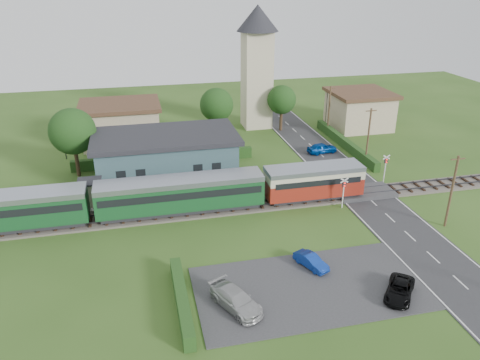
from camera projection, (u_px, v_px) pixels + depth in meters
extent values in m
plane|color=#2D4C19|center=(280.00, 213.00, 46.01)|extent=(120.00, 120.00, 0.00)
cube|color=#4C443D|center=(274.00, 203.00, 47.75)|extent=(76.00, 3.20, 0.20)
cube|color=#3F3F47|center=(276.00, 203.00, 46.98)|extent=(76.00, 0.08, 0.15)
cube|color=#3F3F47|center=(272.00, 197.00, 48.26)|extent=(76.00, 0.08, 0.15)
cube|color=#28282B|center=(373.00, 202.00, 48.06)|extent=(6.00, 70.00, 0.05)
cube|color=#333335|center=(309.00, 288.00, 35.00)|extent=(17.00, 9.00, 0.08)
cube|color=#333335|center=(364.00, 192.00, 49.76)|extent=(6.20, 3.40, 0.45)
cube|color=gray|center=(173.00, 198.00, 48.48)|extent=(30.00, 3.00, 0.45)
cube|color=beige|center=(91.00, 193.00, 46.26)|extent=(2.00, 2.00, 2.40)
cube|color=#232328|center=(89.00, 181.00, 45.74)|extent=(2.30, 2.30, 0.15)
cube|color=#39575C|center=(167.00, 159.00, 52.76)|extent=(15.00, 8.00, 4.80)
cube|color=#232328|center=(165.00, 136.00, 51.68)|extent=(16.00, 9.00, 0.50)
cube|color=#232328|center=(170.00, 183.00, 49.78)|extent=(1.20, 0.12, 2.20)
cube|color=black|center=(121.00, 176.00, 48.22)|extent=(1.00, 0.12, 1.20)
cube|color=black|center=(141.00, 174.00, 48.64)|extent=(1.00, 0.12, 1.20)
cube|color=black|center=(198.00, 169.00, 49.87)|extent=(1.00, 0.12, 1.20)
cube|color=black|center=(216.00, 168.00, 50.28)|extent=(1.00, 0.12, 1.20)
cube|color=#232328|center=(313.00, 194.00, 48.41)|extent=(9.00, 2.20, 0.50)
cube|color=maroon|center=(313.00, 186.00, 48.00)|extent=(10.00, 2.80, 1.80)
cube|color=beige|center=(314.00, 175.00, 47.49)|extent=(10.00, 2.82, 0.90)
cube|color=black|center=(314.00, 178.00, 47.63)|extent=(9.00, 2.88, 0.60)
cube|color=#8B93A1|center=(314.00, 169.00, 47.23)|extent=(10.00, 2.90, 0.45)
cube|color=#232328|center=(182.00, 208.00, 45.61)|extent=(15.20, 2.20, 0.50)
cube|color=#134620|center=(181.00, 194.00, 45.00)|extent=(16.00, 2.80, 2.60)
cube|color=black|center=(180.00, 191.00, 44.83)|extent=(15.40, 2.86, 0.70)
cube|color=#8B93A1|center=(180.00, 181.00, 44.43)|extent=(16.00, 2.90, 0.50)
cube|color=beige|center=(257.00, 80.00, 69.11)|extent=(4.00, 4.00, 14.00)
cone|color=#232328|center=(258.00, 18.00, 65.53)|extent=(6.00, 6.00, 3.60)
cube|color=tan|center=(121.00, 125.00, 64.15)|extent=(10.00, 8.00, 5.00)
cube|color=#472D1E|center=(119.00, 105.00, 63.03)|extent=(10.80, 8.80, 0.50)
cube|color=tan|center=(359.00, 111.00, 70.47)|extent=(8.00, 8.00, 5.00)
cube|color=#472D1E|center=(361.00, 93.00, 69.35)|extent=(8.80, 8.80, 0.50)
cube|color=#193814|center=(182.00, 300.00, 32.82)|extent=(0.80, 9.00, 1.20)
cube|color=#193814|center=(345.00, 143.00, 62.93)|extent=(0.80, 18.00, 1.20)
cube|color=#193814|center=(164.00, 159.00, 57.48)|extent=(22.00, 0.80, 1.30)
cylinder|color=#332316|center=(77.00, 159.00, 53.51)|extent=(0.44, 0.44, 4.12)
sphere|color=#143311|center=(72.00, 131.00, 52.15)|extent=(5.20, 5.20, 5.20)
cylinder|color=#332316|center=(217.00, 127.00, 65.28)|extent=(0.44, 0.44, 3.85)
sphere|color=#143311|center=(217.00, 105.00, 64.02)|extent=(4.60, 4.60, 4.60)
cylinder|color=#332316|center=(281.00, 119.00, 69.18)|extent=(0.44, 0.44, 3.58)
sphere|color=#143311|center=(282.00, 100.00, 68.00)|extent=(4.20, 4.20, 4.20)
cylinder|color=#473321|center=(451.00, 192.00, 42.17)|extent=(0.22, 0.22, 7.00)
cube|color=#473321|center=(458.00, 159.00, 40.87)|extent=(1.40, 0.10, 0.10)
cylinder|color=#473321|center=(368.00, 137.00, 56.41)|extent=(0.22, 0.22, 7.00)
cube|color=#473321|center=(371.00, 111.00, 55.11)|extent=(1.40, 0.10, 0.10)
cylinder|color=#473321|center=(329.00, 110.00, 67.09)|extent=(0.22, 0.22, 7.00)
cube|color=#473321|center=(331.00, 88.00, 65.79)|extent=(1.40, 0.10, 0.10)
cylinder|color=silver|center=(343.00, 194.00, 46.36)|extent=(0.12, 0.12, 3.00)
cube|color=#232328|center=(344.00, 184.00, 45.91)|extent=(0.35, 0.18, 0.55)
sphere|color=#FF190C|center=(345.00, 183.00, 45.74)|extent=(0.14, 0.14, 0.14)
sphere|color=#FF190C|center=(344.00, 186.00, 45.87)|extent=(0.14, 0.14, 0.14)
cube|color=silver|center=(344.00, 180.00, 45.75)|extent=(0.84, 0.05, 0.55)
cube|color=silver|center=(344.00, 180.00, 45.75)|extent=(0.84, 0.05, 0.55)
cylinder|color=silver|center=(385.00, 170.00, 52.11)|extent=(0.12, 0.12, 3.00)
cube|color=#232328|center=(386.00, 161.00, 51.67)|extent=(0.35, 0.18, 0.55)
sphere|color=#FF190C|center=(387.00, 160.00, 51.50)|extent=(0.14, 0.14, 0.14)
sphere|color=#FF190C|center=(386.00, 162.00, 51.62)|extent=(0.14, 0.14, 0.14)
cube|color=silver|center=(387.00, 157.00, 51.50)|extent=(0.84, 0.05, 0.55)
cube|color=silver|center=(387.00, 157.00, 51.50)|extent=(0.84, 0.05, 0.55)
cylinder|color=#3F3F47|center=(64.00, 140.00, 58.26)|extent=(0.14, 0.14, 5.00)
sphere|color=orange|center=(60.00, 121.00, 57.24)|extent=(0.30, 0.30, 0.30)
cylinder|color=#3F3F47|center=(327.00, 107.00, 72.32)|extent=(0.14, 0.14, 5.00)
sphere|color=orange|center=(328.00, 91.00, 71.30)|extent=(0.30, 0.30, 0.30)
imported|color=#01348D|center=(322.00, 148.00, 60.80)|extent=(4.10, 2.07, 1.34)
imported|color=navy|center=(311.00, 261.00, 37.22)|extent=(2.29, 3.33, 1.04)
imported|color=#A9A9A9|center=(236.00, 300.00, 32.61)|extent=(3.70, 4.94, 1.33)
imported|color=black|center=(400.00, 290.00, 33.82)|extent=(3.80, 4.12, 1.07)
imported|color=gray|center=(244.00, 181.00, 49.54)|extent=(0.73, 0.54, 1.84)
imported|color=gray|center=(130.00, 196.00, 46.45)|extent=(0.89, 1.02, 1.79)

